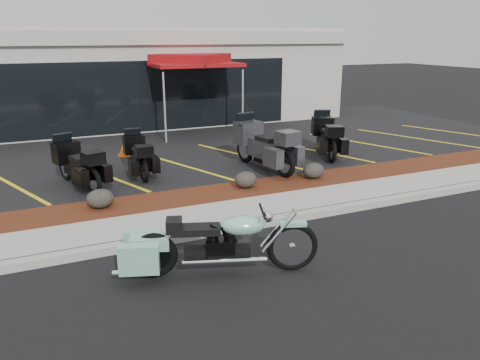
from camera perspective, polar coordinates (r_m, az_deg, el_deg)
name	(u,v)px	position (r m, az deg, el deg)	size (l,w,h in m)	color
ground	(268,246)	(8.62, 3.44, -8.05)	(90.00, 90.00, 0.00)	black
curb	(247,225)	(9.33, 0.91, -5.49)	(24.00, 0.25, 0.15)	gray
sidewalk	(234,213)	(9.92, -0.79, -4.07)	(24.00, 1.20, 0.15)	gray
mulch_bed	(213,196)	(10.96, -3.25, -1.96)	(24.00, 1.20, 0.16)	#34110B
upper_lot	(156,148)	(15.95, -10.17, 3.89)	(26.00, 9.60, 0.15)	black
dealership_building	(119,75)	(21.74, -14.57, 12.27)	(18.00, 8.16, 4.00)	#9F9A90
boulder_left	(100,199)	(10.35, -16.69, -2.19)	(0.58, 0.48, 0.41)	black
boulder_mid	(246,180)	(11.24, 0.70, 0.04)	(0.55, 0.46, 0.39)	black
boulder_right	(313,171)	(12.13, 8.95, 1.14)	(0.57, 0.47, 0.40)	black
hero_cruiser	(293,240)	(7.58, 6.43, -7.24)	(3.12, 0.79, 1.10)	#7FC5B0
touring_black_front	(65,157)	(12.54, -20.60, 2.66)	(2.10, 0.80, 1.22)	black
touring_black_mid	(133,148)	(13.16, -12.86, 3.79)	(1.95, 0.74, 1.13)	black
touring_grey	(245,138)	(13.43, 0.64, 5.19)	(2.51, 0.96, 1.46)	#2E2E33
touring_black_rear	(321,130)	(15.19, 9.89, 6.04)	(2.23, 0.85, 1.30)	black
traffic_cone	(124,148)	(14.70, -13.94, 3.77)	(0.34, 0.34, 0.47)	#D84807
popup_canopy	(191,61)	(17.81, -6.01, 14.20)	(3.43, 3.43, 2.89)	silver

